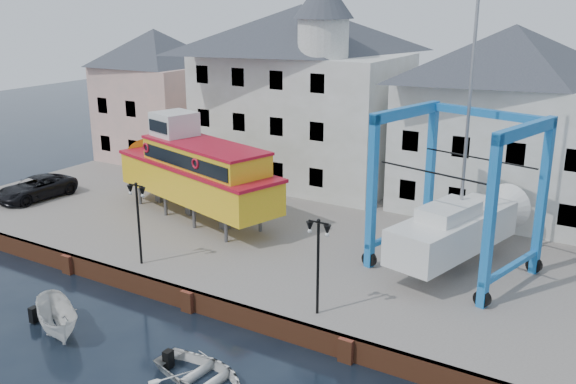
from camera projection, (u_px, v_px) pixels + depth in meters
The scene contains 13 objects.
ground at pixel (189, 311), 29.22m from camera, with size 140.00×140.00×0.00m, color black.
hardstanding at pixel (309, 229), 38.03m from camera, with size 44.00×22.00×1.00m, color slate.
quay_wall at pixel (190, 300), 29.16m from camera, with size 44.00×0.47×1.00m.
building_pink at pixel (157, 95), 51.07m from camera, with size 8.00×7.00×10.30m.
building_white_main at pixel (302, 92), 44.48m from camera, with size 14.00×8.30×14.00m.
building_white_right at pixel (507, 121), 38.26m from camera, with size 12.00×8.00×11.20m.
lamp_post_left at pixel (137, 203), 30.97m from camera, with size 1.12×0.32×4.20m.
lamp_post_right at pixel (318, 243), 25.97m from camera, with size 1.12×0.32×4.20m.
tour_boat at pixel (189, 169), 38.20m from camera, with size 14.39×7.03×6.10m.
travel_lift at pixel (463, 218), 31.09m from camera, with size 7.85×9.98×14.62m.
van at pixel (36, 188), 41.89m from camera, with size 2.40×5.21×1.45m, color black.
motorboat_a at pixel (60, 332), 27.35m from camera, with size 1.48×3.94×1.52m, color silver.
motorboat_b at pixel (201, 380), 23.93m from camera, with size 2.89×4.04×0.84m, color silver.
Camera 1 is at (17.62, -20.09, 13.77)m, focal length 40.00 mm.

